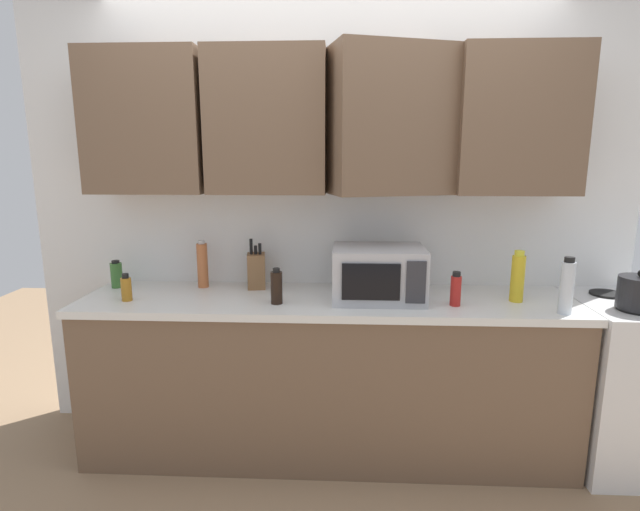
% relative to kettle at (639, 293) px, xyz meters
% --- Properties ---
extents(wall_back_with_cabinets, '(3.52, 0.50, 2.60)m').
position_rel_kettle_xyz_m(wall_back_with_cabinets, '(-1.54, 0.39, 0.59)').
color(wall_back_with_cabinets, white).
rests_on(wall_back_with_cabinets, ground_plane).
extents(counter_run, '(2.65, 0.63, 0.90)m').
position_rel_kettle_xyz_m(counter_run, '(-1.54, 0.16, -0.54)').
color(counter_run, brown).
rests_on(counter_run, ground_plane).
extents(kettle, '(0.20, 0.20, 0.19)m').
position_rel_kettle_xyz_m(kettle, '(0.00, 0.00, 0.00)').
color(kettle, black).
rests_on(kettle, stove_range).
extents(microwave, '(0.48, 0.37, 0.28)m').
position_rel_kettle_xyz_m(microwave, '(-1.27, 0.14, 0.05)').
color(microwave, '#B7B7BC').
rests_on(microwave, counter_run).
extents(knife_block, '(0.12, 0.13, 0.29)m').
position_rel_kettle_xyz_m(knife_block, '(-1.95, 0.34, 0.01)').
color(knife_block, brown).
rests_on(knife_block, counter_run).
extents(bottle_yellow_mustard, '(0.07, 0.07, 0.27)m').
position_rel_kettle_xyz_m(bottle_yellow_mustard, '(-0.54, 0.13, 0.04)').
color(bottle_yellow_mustard, gold).
rests_on(bottle_yellow_mustard, counter_run).
extents(bottle_clear_tall, '(0.06, 0.06, 0.28)m').
position_rel_kettle_xyz_m(bottle_clear_tall, '(-0.38, -0.06, 0.04)').
color(bottle_clear_tall, silver).
rests_on(bottle_clear_tall, counter_run).
extents(bottle_red_sauce, '(0.05, 0.05, 0.18)m').
position_rel_kettle_xyz_m(bottle_red_sauce, '(-0.88, 0.04, -0.01)').
color(bottle_red_sauce, red).
rests_on(bottle_red_sauce, counter_run).
extents(bottle_soy_dark, '(0.06, 0.06, 0.19)m').
position_rel_kettle_xyz_m(bottle_soy_dark, '(-1.79, 0.03, -0.00)').
color(bottle_soy_dark, black).
rests_on(bottle_soy_dark, counter_run).
extents(bottle_amber_vinegar, '(0.05, 0.05, 0.15)m').
position_rel_kettle_xyz_m(bottle_amber_vinegar, '(-2.59, 0.05, -0.03)').
color(bottle_amber_vinegar, '#AD701E').
rests_on(bottle_amber_vinegar, counter_run).
extents(bottle_spice_jar, '(0.06, 0.06, 0.28)m').
position_rel_kettle_xyz_m(bottle_spice_jar, '(-2.27, 0.34, 0.04)').
color(bottle_spice_jar, '#BC6638').
rests_on(bottle_spice_jar, counter_run).
extents(bottle_green_oil, '(0.07, 0.07, 0.16)m').
position_rel_kettle_xyz_m(bottle_green_oil, '(-2.76, 0.31, -0.02)').
color(bottle_green_oil, '#386B2D').
rests_on(bottle_green_oil, counter_run).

